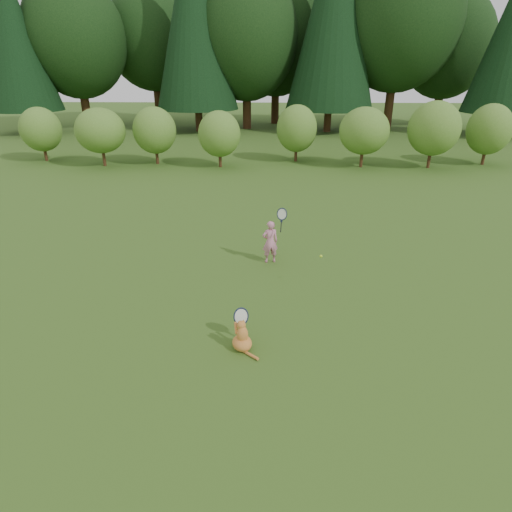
# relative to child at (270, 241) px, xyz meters

# --- Properties ---
(ground) EXTENTS (100.00, 100.00, 0.00)m
(ground) POSITION_rel_child_xyz_m (-0.50, -2.03, -0.54)
(ground) COLOR #305417
(ground) RESTS_ON ground
(shrub_row) EXTENTS (28.00, 3.00, 2.80)m
(shrub_row) POSITION_rel_child_xyz_m (-0.50, 10.97, 0.86)
(shrub_row) COLOR #457223
(shrub_row) RESTS_ON ground
(woodland_backdrop) EXTENTS (48.00, 10.00, 15.00)m
(woodland_backdrop) POSITION_rel_child_xyz_m (-0.50, 20.97, 6.96)
(woodland_backdrop) COLOR black
(woodland_backdrop) RESTS_ON ground
(child) EXTENTS (0.60, 0.39, 1.54)m
(child) POSITION_rel_child_xyz_m (0.00, 0.00, 0.00)
(child) COLOR pink
(child) RESTS_ON ground
(cat) EXTENTS (0.54, 0.79, 0.73)m
(cat) POSITION_rel_child_xyz_m (-0.46, -3.42, -0.26)
(cat) COLOR #C87226
(cat) RESTS_ON ground
(tennis_ball) EXTENTS (0.06, 0.06, 0.06)m
(tennis_ball) POSITION_rel_child_xyz_m (1.02, -1.31, 0.21)
(tennis_ball) COLOR #B1EC1B
(tennis_ball) RESTS_ON ground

